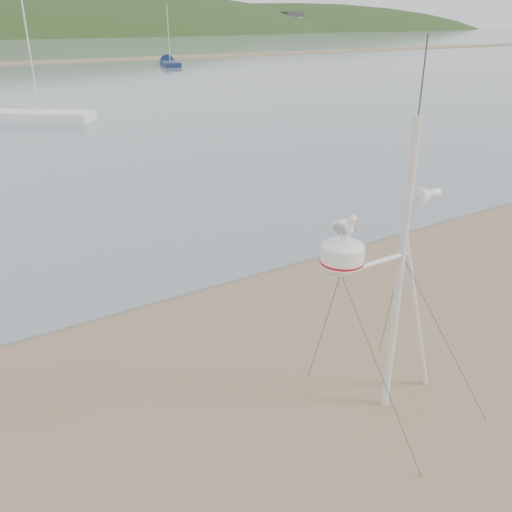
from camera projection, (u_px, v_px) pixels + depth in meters
ground at (182, 466)px, 6.59m from camera, size 560.00×560.00×0.00m
mast_rig at (392, 335)px, 7.11m from camera, size 2.16×2.30×4.86m
sailboat_white_near at (5, 116)px, 28.72m from camera, size 6.77×5.86×7.18m
sailboat_blue_far at (168, 62)px, 64.31m from camera, size 3.76×7.43×7.18m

